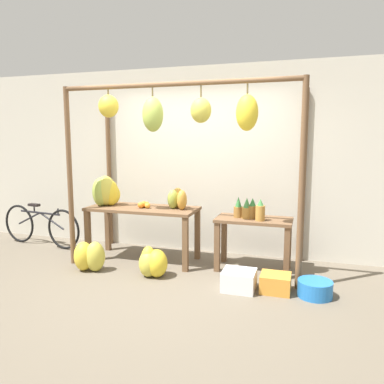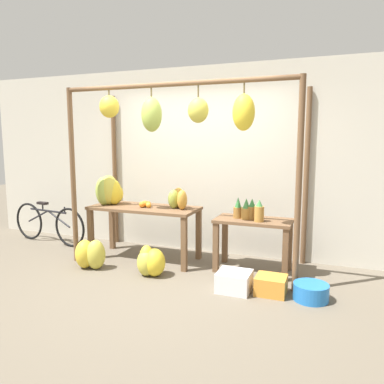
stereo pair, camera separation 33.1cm
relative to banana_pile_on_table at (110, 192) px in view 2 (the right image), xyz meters
name	(u,v)px [view 2 (the right image)]	position (x,y,z in m)	size (l,w,h in m)	color
ground_plane	(160,285)	(1.20, -0.80, -0.96)	(20.00, 20.00, 0.00)	#665B4C
shop_wall_back	(203,161)	(1.20, 0.74, 0.44)	(8.00, 0.08, 2.80)	beige
stall_awning	(180,133)	(1.22, -0.23, 0.85)	(3.11, 1.21, 2.41)	brown
display_table_main	(144,215)	(0.56, 0.02, -0.31)	(1.56, 0.65, 0.77)	brown
display_table_side	(253,231)	(2.12, 0.09, -0.42)	(0.99, 0.52, 0.70)	brown
banana_pile_on_table	(110,192)	(0.00, 0.00, 0.00)	(0.41, 0.44, 0.43)	yellow
orange_pile	(145,204)	(0.59, 0.00, -0.15)	(0.20, 0.18, 0.09)	orange
pineapple_cluster	(249,211)	(2.07, 0.05, -0.15)	(0.43, 0.25, 0.28)	olive
banana_pile_ground_left	(90,254)	(0.06, -0.61, -0.76)	(0.50, 0.36, 0.40)	gold
banana_pile_ground_right	(149,262)	(0.93, -0.56, -0.78)	(0.47, 0.40, 0.39)	yellow
fruit_crate_white	(234,281)	(2.07, -0.65, -0.85)	(0.37, 0.34, 0.23)	silver
blue_bucket	(311,292)	(2.91, -0.59, -0.87)	(0.38, 0.38, 0.18)	blue
parked_bicycle	(49,223)	(-1.35, 0.19, -0.62)	(1.60, 0.24, 0.69)	black
papaya_pile	(179,199)	(1.08, 0.06, -0.06)	(0.33, 0.29, 0.29)	gold
fruit_crate_purple	(271,285)	(2.48, -0.58, -0.86)	(0.34, 0.31, 0.20)	orange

